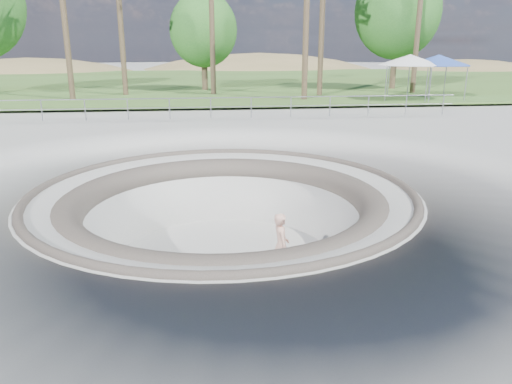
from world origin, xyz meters
TOP-DOWN VIEW (x-y plane):
  - ground at (0.00, 0.00)m, footprint 180.00×180.00m
  - skate_bowl at (0.00, 0.00)m, footprint 14.00×14.00m
  - grass_strip at (0.00, 34.00)m, footprint 180.00×36.00m
  - distant_hills at (3.78, 57.17)m, footprint 103.20×45.00m
  - safety_railing at (0.00, 12.00)m, footprint 25.00×0.06m
  - skateboard at (1.33, -1.54)m, footprint 0.76×0.26m
  - skater at (1.33, -1.54)m, footprint 0.45×0.64m
  - canopy_white at (12.57, 18.00)m, footprint 4.99×4.99m
  - canopy_blue at (14.42, 18.00)m, footprint 5.42×5.42m
  - bushy_tree_mid at (-0.07, 25.90)m, footprint 4.95×4.50m
  - bushy_tree_right at (14.43, 25.35)m, footprint 6.44×5.85m

SIDE VIEW (x-z plane):
  - distant_hills at x=3.78m, z-range -21.32..7.28m
  - skateboard at x=1.33m, z-range -1.88..-1.80m
  - skate_bowl at x=0.00m, z-range -3.88..0.22m
  - skater at x=1.33m, z-range -1.82..-0.14m
  - ground at x=0.00m, z-range 0.00..0.00m
  - grass_strip at x=0.00m, z-range 0.16..0.28m
  - safety_railing at x=0.00m, z-range 0.18..1.20m
  - canopy_blue at x=14.42m, z-range 1.31..4.04m
  - canopy_white at x=12.57m, z-range 1.31..4.07m
  - bushy_tree_mid at x=-0.07m, z-range 1.02..8.16m
  - bushy_tree_right at x=14.43m, z-range 1.29..10.58m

